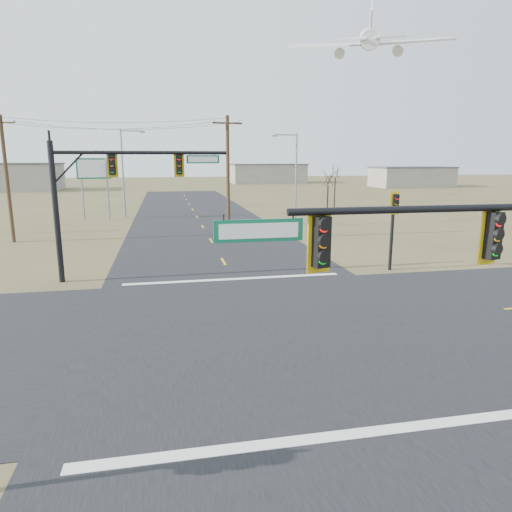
{
  "coord_description": "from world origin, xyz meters",
  "views": [
    {
      "loc": [
        -3.61,
        -16.73,
        6.54
      ],
      "look_at": [
        -0.06,
        1.0,
        2.69
      ],
      "focal_mm": 32.0,
      "sensor_mm": 36.0,
      "label": 1
    }
  ],
  "objects_px": {
    "utility_pole_far": "(7,178)",
    "bare_tree_d": "(335,171)",
    "bare_tree_c": "(328,178)",
    "utility_pole_near": "(228,177)",
    "mast_arm_far": "(111,181)",
    "pedestal_signal_ne": "(394,214)",
    "streetlight_a": "(294,175)",
    "mast_arm_near": "(488,254)",
    "streetlight_c": "(125,169)",
    "highway_sign": "(94,177)"
  },
  "relations": [
    {
      "from": "utility_pole_far",
      "to": "bare_tree_d",
      "type": "xyz_separation_m",
      "value": [
        35.31,
        21.09,
        -0.22
      ]
    },
    {
      "from": "utility_pole_far",
      "to": "bare_tree_c",
      "type": "bearing_deg",
      "value": 22.35
    },
    {
      "from": "utility_pole_near",
      "to": "bare_tree_d",
      "type": "bearing_deg",
      "value": 52.26
    },
    {
      "from": "mast_arm_far",
      "to": "pedestal_signal_ne",
      "type": "relative_size",
      "value": 1.95
    },
    {
      "from": "utility_pole_near",
      "to": "streetlight_a",
      "type": "xyz_separation_m",
      "value": [
        7.44,
        6.66,
        -0.08
      ]
    },
    {
      "from": "utility_pole_near",
      "to": "utility_pole_far",
      "type": "xyz_separation_m",
      "value": [
        -17.13,
        2.39,
        -0.02
      ]
    },
    {
      "from": "mast_arm_near",
      "to": "streetlight_c",
      "type": "relative_size",
      "value": 1.05
    },
    {
      "from": "utility_pole_far",
      "to": "streetlight_a",
      "type": "distance_m",
      "value": 24.94
    },
    {
      "from": "utility_pole_near",
      "to": "bare_tree_d",
      "type": "xyz_separation_m",
      "value": [
        18.18,
        23.48,
        -0.23
      ]
    },
    {
      "from": "highway_sign",
      "to": "streetlight_c",
      "type": "xyz_separation_m",
      "value": [
        3.14,
        1.38,
        0.85
      ]
    },
    {
      "from": "utility_pole_far",
      "to": "highway_sign",
      "type": "distance_m",
      "value": 14.17
    },
    {
      "from": "utility_pole_near",
      "to": "utility_pole_far",
      "type": "height_order",
      "value": "utility_pole_near"
    },
    {
      "from": "pedestal_signal_ne",
      "to": "highway_sign",
      "type": "bearing_deg",
      "value": 135.35
    },
    {
      "from": "pedestal_signal_ne",
      "to": "utility_pole_far",
      "type": "relative_size",
      "value": 0.48
    },
    {
      "from": "streetlight_a",
      "to": "streetlight_c",
      "type": "xyz_separation_m",
      "value": [
        -16.78,
        10.48,
        0.45
      ]
    },
    {
      "from": "highway_sign",
      "to": "bare_tree_d",
      "type": "height_order",
      "value": "highway_sign"
    },
    {
      "from": "pedestal_signal_ne",
      "to": "utility_pole_far",
      "type": "xyz_separation_m",
      "value": [
        -25.2,
        14.8,
        1.71
      ]
    },
    {
      "from": "streetlight_c",
      "to": "utility_pole_near",
      "type": "bearing_deg",
      "value": -68.16
    },
    {
      "from": "streetlight_c",
      "to": "bare_tree_c",
      "type": "distance_m",
      "value": 23.56
    },
    {
      "from": "utility_pole_near",
      "to": "streetlight_c",
      "type": "bearing_deg",
      "value": 118.58
    },
    {
      "from": "utility_pole_far",
      "to": "highway_sign",
      "type": "bearing_deg",
      "value": 70.82
    },
    {
      "from": "utility_pole_far",
      "to": "streetlight_a",
      "type": "relative_size",
      "value": 1.09
    },
    {
      "from": "utility_pole_near",
      "to": "pedestal_signal_ne",
      "type": "bearing_deg",
      "value": -56.98
    },
    {
      "from": "highway_sign",
      "to": "bare_tree_c",
      "type": "height_order",
      "value": "highway_sign"
    },
    {
      "from": "pedestal_signal_ne",
      "to": "bare_tree_c",
      "type": "xyz_separation_m",
      "value": [
        6.05,
        27.64,
        0.89
      ]
    },
    {
      "from": "mast_arm_far",
      "to": "bare_tree_d",
      "type": "relative_size",
      "value": 1.52
    },
    {
      "from": "highway_sign",
      "to": "streetlight_a",
      "type": "distance_m",
      "value": 21.9
    },
    {
      "from": "highway_sign",
      "to": "utility_pole_far",
      "type": "bearing_deg",
      "value": -123.59
    },
    {
      "from": "utility_pole_near",
      "to": "highway_sign",
      "type": "distance_m",
      "value": 20.11
    },
    {
      "from": "mast_arm_near",
      "to": "bare_tree_c",
      "type": "distance_m",
      "value": 45.07
    },
    {
      "from": "mast_arm_near",
      "to": "bare_tree_d",
      "type": "xyz_separation_m",
      "value": [
        16.24,
        51.64,
        0.44
      ]
    },
    {
      "from": "mast_arm_far",
      "to": "utility_pole_near",
      "type": "distance_m",
      "value": 13.78
    },
    {
      "from": "pedestal_signal_ne",
      "to": "streetlight_c",
      "type": "height_order",
      "value": "streetlight_c"
    },
    {
      "from": "mast_arm_near",
      "to": "pedestal_signal_ne",
      "type": "relative_size",
      "value": 2.18
    },
    {
      "from": "utility_pole_near",
      "to": "utility_pole_far",
      "type": "bearing_deg",
      "value": 172.07
    },
    {
      "from": "mast_arm_far",
      "to": "streetlight_a",
      "type": "distance_m",
      "value": 23.61
    },
    {
      "from": "mast_arm_near",
      "to": "highway_sign",
      "type": "relative_size",
      "value": 1.55
    },
    {
      "from": "mast_arm_near",
      "to": "mast_arm_far",
      "type": "height_order",
      "value": "mast_arm_far"
    },
    {
      "from": "mast_arm_far",
      "to": "bare_tree_c",
      "type": "bearing_deg",
      "value": 51.59
    },
    {
      "from": "utility_pole_near",
      "to": "streetlight_a",
      "type": "height_order",
      "value": "utility_pole_near"
    },
    {
      "from": "utility_pole_near",
      "to": "streetlight_a",
      "type": "bearing_deg",
      "value": 41.83
    },
    {
      "from": "mast_arm_near",
      "to": "utility_pole_near",
      "type": "bearing_deg",
      "value": 78.34
    },
    {
      "from": "utility_pole_far",
      "to": "streetlight_c",
      "type": "xyz_separation_m",
      "value": [
        7.79,
        14.76,
        0.39
      ]
    },
    {
      "from": "highway_sign",
      "to": "bare_tree_c",
      "type": "xyz_separation_m",
      "value": [
        26.6,
        -0.53,
        -0.37
      ]
    },
    {
      "from": "streetlight_a",
      "to": "mast_arm_near",
      "type": "bearing_deg",
      "value": -78.2
    },
    {
      "from": "mast_arm_near",
      "to": "highway_sign",
      "type": "distance_m",
      "value": 46.22
    },
    {
      "from": "bare_tree_c",
      "to": "bare_tree_d",
      "type": "distance_m",
      "value": 9.21
    },
    {
      "from": "utility_pole_far",
      "to": "bare_tree_d",
      "type": "relative_size",
      "value": 1.62
    },
    {
      "from": "mast_arm_far",
      "to": "bare_tree_d",
      "type": "distance_m",
      "value": 43.46
    },
    {
      "from": "mast_arm_near",
      "to": "bare_tree_c",
      "type": "xyz_separation_m",
      "value": [
        12.18,
        43.39,
        -0.16
      ]
    }
  ]
}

